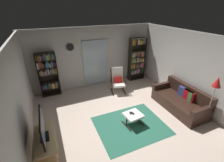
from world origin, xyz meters
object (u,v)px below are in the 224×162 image
at_px(cell_phone, 133,113).
at_px(wall_clock, 70,47).
at_px(lounge_armchair, 118,79).
at_px(ottoman, 133,116).
at_px(leather_sofa, 181,101).
at_px(tv_remote, 130,113).
at_px(television, 42,128).
at_px(tv_stand, 46,142).
at_px(floor_lamp_by_sofa, 216,85).
at_px(bookshelf_near_tv, 48,72).
at_px(bookshelf_near_sofa, 137,59).

bearing_deg(cell_phone, wall_clock, 104.05).
xyz_separation_m(lounge_armchair, ottoman, (-0.47, -2.10, -0.23)).
height_order(leather_sofa, tv_remote, leather_sofa).
relative_size(leather_sofa, cell_phone, 13.94).
height_order(television, ottoman, television).
height_order(ottoman, cell_phone, cell_phone).
distance_m(tv_stand, tv_remote, 2.45).
distance_m(television, cell_phone, 2.53).
bearing_deg(tv_stand, floor_lamp_by_sofa, -10.18).
relative_size(tv_stand, lounge_armchair, 1.17).
distance_m(ottoman, tv_remote, 0.12).
xyz_separation_m(bookshelf_near_tv, floor_lamp_by_sofa, (4.31, -3.77, 0.33)).
distance_m(tv_stand, television, 0.47).
height_order(bookshelf_near_tv, leather_sofa, bookshelf_near_tv).
bearing_deg(bookshelf_near_sofa, lounge_armchair, -150.61).
relative_size(bookshelf_near_sofa, lounge_armchair, 1.97).
relative_size(tv_stand, wall_clock, 4.11).
bearing_deg(tv_remote, ottoman, -36.57).
bearing_deg(television, tv_remote, 1.89).
bearing_deg(lounge_armchair, floor_lamp_by_sofa, -60.58).
distance_m(television, wall_clock, 3.52).
bearing_deg(lounge_armchair, ottoman, -102.70).
height_order(television, tv_remote, television).
relative_size(bookshelf_near_tv, tv_remote, 12.36).
bearing_deg(television, cell_phone, 1.32).
bearing_deg(television, bookshelf_near_sofa, 33.61).
bearing_deg(television, lounge_armchair, 35.39).
bearing_deg(bookshelf_near_sofa, cell_phone, -122.90).
bearing_deg(cell_phone, ottoman, -98.27).
bearing_deg(ottoman, floor_lamp_by_sofa, -21.62).
bearing_deg(lounge_armchair, tv_remote, -104.74).
height_order(television, floor_lamp_by_sofa, floor_lamp_by_sofa).
bearing_deg(floor_lamp_by_sofa, leather_sofa, 99.55).
distance_m(lounge_armchair, cell_phone, 2.12).
distance_m(bookshelf_near_tv, bookshelf_near_sofa, 4.00).
relative_size(lounge_armchair, cell_phone, 7.30).
height_order(tv_stand, floor_lamp_by_sofa, floor_lamp_by_sofa).
bearing_deg(bookshelf_near_sofa, floor_lamp_by_sofa, -85.15).
xyz_separation_m(tv_stand, cell_phone, (2.50, 0.06, 0.08)).
height_order(lounge_armchair, wall_clock, wall_clock).
distance_m(bookshelf_near_tv, lounge_armchair, 2.81).
xyz_separation_m(ottoman, wall_clock, (-1.19, 3.07, 1.54)).
bearing_deg(bookshelf_near_sofa, television, -146.39).
bearing_deg(floor_lamp_by_sofa, television, 169.79).
relative_size(television, lounge_armchair, 1.00).
relative_size(cell_phone, floor_lamp_by_sofa, 0.09).
height_order(tv_stand, leather_sofa, leather_sofa).
distance_m(tv_remote, floor_lamp_by_sofa, 2.56).
distance_m(television, ottoman, 2.54).
bearing_deg(wall_clock, tv_stand, -113.15).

